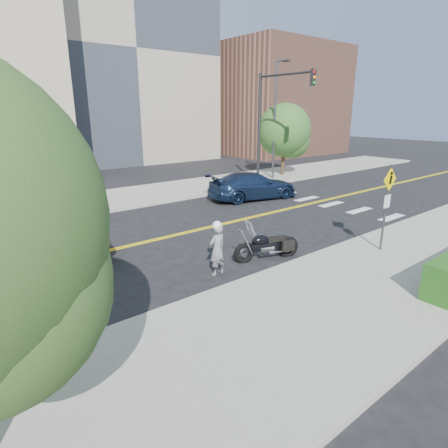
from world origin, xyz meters
The scene contains 15 objects.
ground_plane centered at (0.00, 0.00, 0.00)m, with size 120.00×120.00×0.00m, color black.
sidewalk_near centered at (0.00, -7.50, 0.07)m, with size 60.00×5.00×0.15m, color #9E9B91.
sidewalk_far centered at (0.00, 7.50, 0.07)m, with size 60.00×5.00×0.15m, color #9E9B91.
building_mid centered at (8.00, 26.00, 10.00)m, with size 18.00×14.00×20.00m, color #A39984.
building_right centered at (26.00, 20.00, 6.00)m, with size 14.00×12.00×12.00m, color #8C5947.
lamp_post centered at (12.00, 6.50, 4.15)m, with size 0.16×0.16×8.00m, color #4C4C51.
traffic_light centered at (10.00, 5.08, 4.67)m, with size 0.28×4.50×7.00m.
pedestrian_sign centered at (4.20, -6.31, 1.96)m, with size 0.78×0.08×3.00m.
motorcyclist centered at (-1.38, -4.07, 0.85)m, with size 0.62×0.44×1.72m.
motorcycle centered at (0.69, -4.15, 0.71)m, with size 2.32×0.71×1.41m, color black, non-canonical shape.
suv centered at (-6.51, -0.34, 0.88)m, with size 2.91×6.31×1.75m, color #C0B28C.
parked_car_silver centered at (-4.60, 4.17, 0.76)m, with size 1.61×4.61×1.52m, color #B0B3B8.
parked_car_blue centered at (6.60, 2.86, 0.76)m, with size 2.13×5.23×1.52m, color #182849.
tree_far_a centered at (-3.12, 6.79, 2.91)m, with size 3.36×3.36×4.59m.
tree_far_b centered at (13.67, 7.07, 3.47)m, with size 3.94×3.94×5.45m.
Camera 1 is at (-7.91, -12.49, 4.85)m, focal length 30.00 mm.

